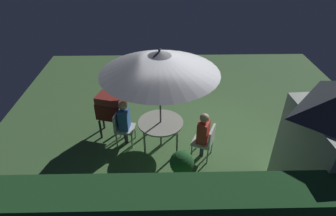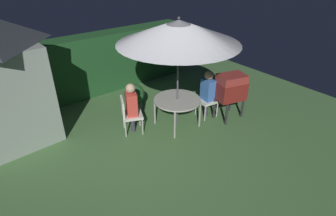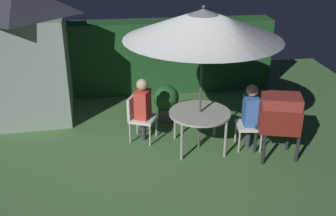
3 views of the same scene
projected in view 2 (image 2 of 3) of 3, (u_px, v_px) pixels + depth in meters
name	position (u px, v px, depth m)	size (l,w,h in m)	color
ground_plane	(163.00, 145.00, 6.26)	(11.00, 11.00, 0.00)	#47703D
hedge_backdrop	(92.00, 65.00, 8.22)	(6.33, 0.66, 1.77)	#1E4C23
patio_table	(177.00, 102.00, 6.68)	(1.13, 1.13, 0.73)	#B2ADA3
patio_umbrella	(179.00, 32.00, 5.86)	(2.71, 2.71, 2.66)	#4C4C51
bbq_grill	(231.00, 88.00, 6.92)	(0.81, 0.67, 1.20)	maroon
chair_near_shed	(129.00, 113.00, 6.50)	(0.61, 0.61, 0.90)	silver
chair_far_side	(210.00, 97.00, 7.20)	(0.52, 0.51, 0.90)	silver
potted_plant_by_shed	(135.00, 96.00, 7.38)	(0.54, 0.54, 0.80)	#4C4C51
person_in_red	(131.00, 103.00, 6.38)	(0.36, 0.41, 1.26)	#CC3D33
person_in_blue	(208.00, 89.00, 7.04)	(0.28, 0.37, 1.26)	#3866B2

